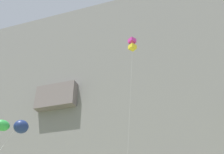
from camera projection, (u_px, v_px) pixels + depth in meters
The scene contains 3 objects.
cliff_face at pixel (172, 114), 76.31m from camera, with size 180.00×35.04×68.14m.
kite_windsock_mid_left at pixel (4, 126), 16.49m from camera, with size 3.65×4.07×9.22m.
kite_box_front_field at pixel (132, 44), 47.15m from camera, with size 2.53×3.51×33.57m.
Camera 1 is at (5.55, 0.64, 2.44)m, focal length 42.85 mm.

